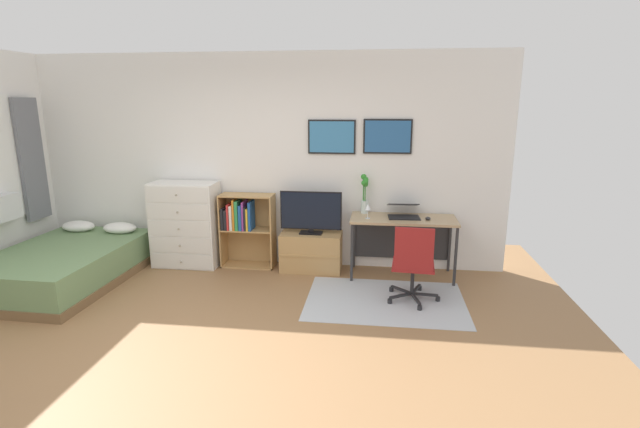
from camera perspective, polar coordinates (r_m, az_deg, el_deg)
ground_plane at (r=4.28m, az=-14.34°, el=-16.30°), size 7.20×7.20×0.00m
wall_back_with_posters at (r=6.08m, az=-6.60°, el=6.42°), size 6.12×0.09×2.70m
area_rug at (r=5.19m, az=7.96°, el=-10.40°), size 1.70×1.20×0.01m
bed at (r=6.34m, az=-28.66°, el=-5.43°), size 1.38×2.01×0.56m
dresser at (r=6.30m, az=-16.06°, el=-1.23°), size 0.84×0.46×1.10m
bookshelf at (r=6.10m, az=-9.29°, el=-1.18°), size 0.69×0.30×0.95m
tv_stand at (r=5.96m, az=-1.07°, el=-4.60°), size 0.76×0.41×0.49m
television at (r=5.80m, az=-1.12°, el=0.13°), size 0.77×0.16×0.54m
desk at (r=5.81m, az=10.05°, el=-1.63°), size 1.26×0.55×0.74m
office_chair at (r=5.03m, az=11.32°, el=-5.78°), size 0.57×0.58×0.86m
laptop at (r=5.76m, az=10.15°, el=0.33°), size 0.40×0.43×0.16m
computer_mouse at (r=5.67m, az=13.05°, el=-0.52°), size 0.06×0.10×0.03m
bamboo_vase at (r=5.82m, az=5.47°, el=2.63°), size 0.10×0.11×0.49m
wine_glass at (r=5.58m, az=5.87°, el=0.79°), size 0.07×0.07×0.18m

